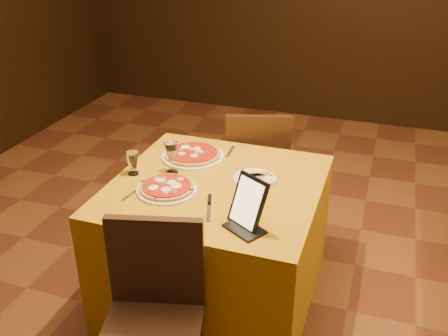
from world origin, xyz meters
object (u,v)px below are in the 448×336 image
(main_table, at_px, (217,241))
(pizza_near, at_px, (167,188))
(chair_main_near, at_px, (151,334))
(tablet, at_px, (248,202))
(wine_glass, at_px, (171,157))
(water_glass, at_px, (133,163))
(pizza_far, at_px, (193,155))
(chair_main_far, at_px, (256,167))

(main_table, bearing_deg, pizza_near, -143.31)
(chair_main_near, xyz_separation_m, tablet, (0.27, 0.50, 0.41))
(pizza_near, distance_m, wine_glass, 0.22)
(main_table, relative_size, water_glass, 8.46)
(chair_main_near, height_order, wine_glass, wine_glass)
(main_table, relative_size, tablet, 4.51)
(pizza_far, height_order, wine_glass, wine_glass)
(wine_glass, distance_m, water_glass, 0.22)
(main_table, height_order, water_glass, water_glass)
(chair_main_near, bearing_deg, main_table, 75.26)
(pizza_far, bearing_deg, main_table, -47.11)
(chair_main_near, bearing_deg, chair_main_far, 75.26)
(pizza_near, bearing_deg, chair_main_near, -72.09)
(main_table, xyz_separation_m, water_glass, (-0.47, -0.05, 0.44))
(pizza_far, distance_m, water_glass, 0.39)
(main_table, height_order, tablet, tablet)
(chair_main_near, height_order, water_glass, chair_main_near)
(pizza_near, distance_m, tablet, 0.53)
(pizza_near, relative_size, pizza_far, 0.86)
(pizza_near, bearing_deg, wine_glass, 106.57)
(chair_main_far, height_order, pizza_far, chair_main_far)
(pizza_far, bearing_deg, chair_main_near, -77.46)
(main_table, bearing_deg, pizza_far, 132.89)
(main_table, bearing_deg, wine_glass, 172.52)
(main_table, relative_size, chair_main_far, 1.21)
(tablet, bearing_deg, chair_main_far, 134.09)
(chair_main_far, xyz_separation_m, pizza_far, (-0.24, -0.57, 0.31))
(wine_glass, xyz_separation_m, tablet, (0.55, -0.36, 0.03))
(water_glass, xyz_separation_m, tablet, (0.74, -0.28, 0.06))
(pizza_near, bearing_deg, chair_main_far, 77.66)
(chair_main_far, relative_size, tablet, 3.73)
(pizza_far, distance_m, tablet, 0.79)
(chair_main_far, xyz_separation_m, pizza_near, (-0.22, -0.99, 0.31))
(main_table, bearing_deg, tablet, -50.43)
(pizza_near, bearing_deg, main_table, 36.69)
(pizza_near, relative_size, water_glass, 2.44)
(water_glass, height_order, tablet, tablet)
(pizza_far, relative_size, wine_glass, 1.95)
(chair_main_near, xyz_separation_m, water_glass, (-0.47, 0.78, 0.36))
(wine_glass, bearing_deg, pizza_near, -73.43)
(pizza_far, xyz_separation_m, tablet, (0.51, -0.59, 0.10))
(main_table, xyz_separation_m, wine_glass, (-0.28, 0.04, 0.47))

